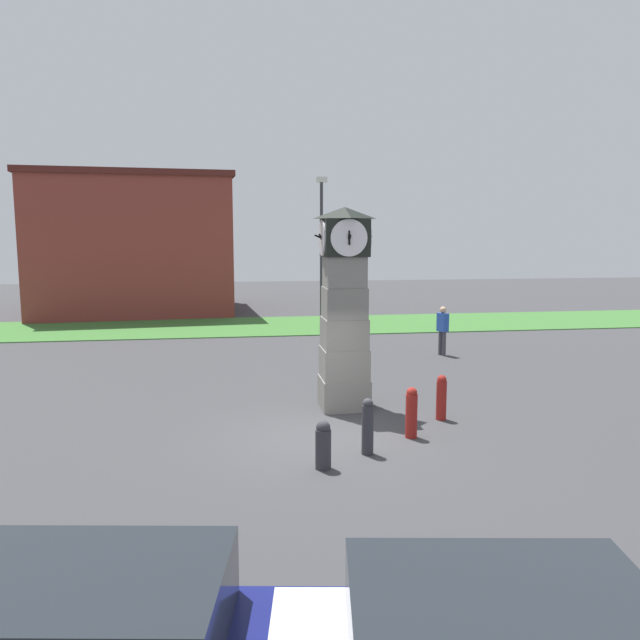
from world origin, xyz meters
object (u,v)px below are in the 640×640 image
(pedestrian_near_bench, at_px, (443,327))
(street_lamp_near_road, at_px, (321,242))
(bollard_far_row, at_px, (368,426))
(clock_tower, at_px, (344,312))
(bollard_near_tower, at_px, (441,397))
(bollard_mid_row, at_px, (411,412))
(bollard_end_row, at_px, (323,444))

(pedestrian_near_bench, bearing_deg, street_lamp_near_road, 113.89)
(bollard_far_row, height_order, pedestrian_near_bench, pedestrian_near_bench)
(clock_tower, xyz_separation_m, bollard_near_tower, (2.02, -1.34, -1.84))
(bollard_far_row, xyz_separation_m, street_lamp_near_road, (1.61, 16.62, 3.32))
(bollard_near_tower, bearing_deg, bollard_mid_row, -132.81)
(pedestrian_near_bench, bearing_deg, bollard_far_row, -117.16)
(bollard_mid_row, bearing_deg, pedestrian_near_bench, 66.65)
(street_lamp_near_road, bearing_deg, bollard_end_row, -98.48)
(bollard_near_tower, relative_size, street_lamp_near_road, 0.15)
(bollard_near_tower, height_order, bollard_end_row, bollard_near_tower)
(bollard_mid_row, height_order, pedestrian_near_bench, pedestrian_near_bench)
(bollard_end_row, bearing_deg, bollard_near_tower, 39.59)
(bollard_end_row, distance_m, street_lamp_near_road, 17.76)
(clock_tower, height_order, bollard_near_tower, clock_tower)
(bollard_near_tower, height_order, bollard_far_row, bollard_far_row)
(clock_tower, distance_m, bollard_near_tower, 3.04)
(bollard_mid_row, xyz_separation_m, bollard_end_row, (-2.09, -1.46, -0.09))
(bollard_mid_row, height_order, bollard_end_row, bollard_mid_row)
(clock_tower, bearing_deg, street_lamp_near_road, 83.77)
(bollard_mid_row, distance_m, bollard_end_row, 2.55)
(bollard_end_row, xyz_separation_m, pedestrian_near_bench, (5.77, 10.00, 0.53))
(bollard_mid_row, xyz_separation_m, pedestrian_near_bench, (3.69, 8.54, 0.44))
(bollard_mid_row, height_order, bollard_far_row, bollard_far_row)
(bollard_near_tower, xyz_separation_m, bollard_end_row, (-3.14, -2.59, -0.07))
(bollard_end_row, distance_m, pedestrian_near_bench, 11.56)
(clock_tower, xyz_separation_m, bollard_end_row, (-1.12, -3.93, -1.92))
(clock_tower, xyz_separation_m, bollard_far_row, (-0.15, -3.31, -1.81))
(bollard_far_row, distance_m, bollard_end_row, 1.15)
(bollard_mid_row, relative_size, bollard_end_row, 1.19)
(clock_tower, distance_m, bollard_end_row, 4.51)
(street_lamp_near_road, bearing_deg, pedestrian_near_bench, -66.11)
(clock_tower, relative_size, bollard_end_row, 5.39)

